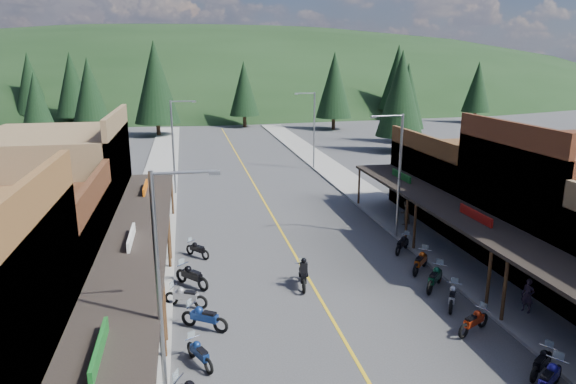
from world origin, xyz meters
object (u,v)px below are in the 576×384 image
shop_east_3 (466,183)px  bike_east_6 (474,320)px  pine_1 (72,84)px  pine_6 (478,87)px  shop_west_3 (60,188)px  pedestrian_east_a (528,296)px  bike_east_4 (549,377)px  bike_east_7 (453,296)px  streetlight_1 (175,143)px  bike_east_10 (402,243)px  pine_3 (244,89)px  pine_5 (398,77)px  pine_8 (37,108)px  pedestrian_east_b (405,213)px  bike_west_8 (186,296)px  bike_west_7 (204,316)px  streetlight_2 (398,171)px  streetlight_0 (163,279)px  rider_on_bike (303,275)px  pine_7 (30,83)px  shop_east_2 (561,206)px  shop_west_2 (15,261)px  pine_9 (407,96)px  bike_east_5 (542,361)px  bike_west_10 (197,249)px  bike_east_8 (435,277)px  pine_10 (90,95)px  bike_west_9 (192,275)px  pine_2 (155,82)px  pine_11 (401,94)px  pine_4 (334,85)px  bike_east_9 (421,260)px  bike_west_6 (200,352)px

shop_east_3 → bike_east_6: 17.42m
pine_1 → pine_6: size_ratio=1.14×
shop_west_3 → pedestrian_east_a: 26.77m
bike_east_4 → bike_east_7: 6.54m
streetlight_1 → pine_6: (52.95, 42.00, 2.02)m
bike_east_7 → bike_east_10: size_ratio=1.03×
shop_east_3 → bike_east_10: (-7.34, -5.81, -1.96)m
pine_3 → bike_east_6: size_ratio=5.46×
pine_3 → pedestrian_east_a: (4.72, -68.96, -5.54)m
pine_5 → pine_8: size_ratio=1.40×
bike_east_7 → pedestrian_east_b: (2.77, 11.67, 0.42)m
bike_west_8 → pedestrian_east_b: (14.95, 9.24, 0.40)m
bike_west_7 → shop_east_3: bearing=-23.7°
streetlight_2 → streetlight_0: bearing=-134.8°
shop_west_3 → rider_on_bike: size_ratio=4.80×
pine_7 → streetlight_0: bearing=-73.0°
pine_3 → pine_1: bearing=171.9°
shop_east_2 → rider_on_bike: 14.60m
shop_west_2 → pine_9: bearing=48.9°
bike_east_5 → rider_on_bike: size_ratio=0.84×
shop_west_2 → pine_1: (-10.25, 68.30, 4.70)m
bike_west_10 → bike_east_5: size_ratio=0.97×
pine_6 → bike_east_10: bearing=-124.1°
bike_east_8 → shop_east_2: bearing=52.7°
streetlight_1 → bike_east_6: size_ratio=3.97×
streetlight_0 → pine_10: bearing=101.2°
bike_west_9 → bike_east_7: bike_west_9 is taller
shop_west_2 → streetlight_0: streetlight_0 is taller
shop_west_2 → streetlight_2: bearing=16.9°
shop_west_3 → pine_5: pine_5 is taller
streetlight_1 → pine_2: bearing=94.8°
streetlight_2 → pine_1: (-30.95, 62.00, 2.78)m
shop_east_2 → pine_11: size_ratio=0.88×
shop_east_3 → pine_11: (6.25, 26.70, 4.65)m
pine_2 → pine_4: size_ratio=1.12×
shop_west_2 → bike_east_6: (19.28, -5.63, -1.96)m
streetlight_0 → pine_2: (-3.05, 64.00, 3.53)m
pine_9 → bike_east_6: size_ratio=5.36×
bike_east_8 → pedestrian_east_b: size_ratio=1.34×
bike_east_4 → bike_east_9: (0.34, 10.72, 0.00)m
pine_4 → pedestrian_east_b: bearing=-100.7°
shop_east_2 → bike_west_6: shop_east_2 is taller
pine_2 → pine_1: bearing=139.4°
pine_11 → bike_west_6: 49.86m
pine_8 → bike_east_10: pine_8 is taller
shop_west_2 → pine_8: (-8.25, 38.30, 3.44)m
pine_7 → bike_east_8: 84.86m
bike_east_8 → pine_7: bearing=159.8°
rider_on_bike → bike_east_10: bearing=35.7°
pine_8 → pine_10: pine_10 is taller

